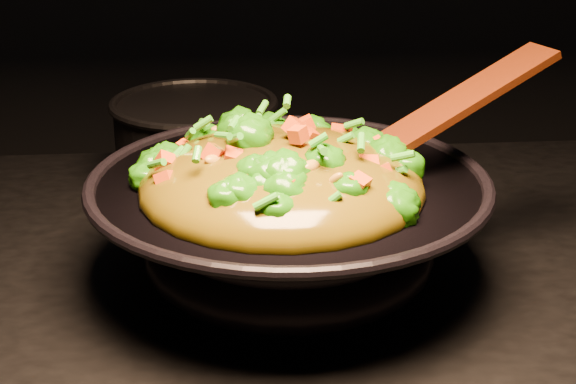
{
  "coord_description": "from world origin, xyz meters",
  "views": [
    {
      "loc": [
        -0.06,
        -0.73,
        1.33
      ],
      "look_at": [
        0.0,
        0.07,
        0.99
      ],
      "focal_mm": 55.0,
      "sensor_mm": 36.0,
      "label": 1
    }
  ],
  "objects": [
    {
      "name": "spatula",
      "position": [
        0.14,
        0.08,
        1.06
      ],
      "size": [
        0.28,
        0.15,
        0.12
      ],
      "primitive_type": "cube",
      "rotation": [
        0.0,
        -0.38,
        0.38
      ],
      "color": "#3A1708",
      "rests_on": "wok"
    },
    {
      "name": "back_pot",
      "position": [
        -0.09,
        0.32,
        0.96
      ],
      "size": [
        0.21,
        0.21,
        0.11
      ],
      "primitive_type": "cylinder",
      "rotation": [
        0.0,
        0.0,
        0.07
      ],
      "color": "black",
      "rests_on": "stovetop"
    },
    {
      "name": "stir_fry",
      "position": [
        -0.0,
        0.03,
        1.05
      ],
      "size": [
        0.35,
        0.35,
        0.09
      ],
      "primitive_type": null,
      "rotation": [
        0.0,
        0.0,
        0.4
      ],
      "color": "#237408",
      "rests_on": "wok"
    },
    {
      "name": "wok",
      "position": [
        0.0,
        0.06,
        0.95
      ],
      "size": [
        0.42,
        0.42,
        0.11
      ],
      "primitive_type": null,
      "rotation": [
        0.0,
        0.0,
        -0.1
      ],
      "color": "black",
      "rests_on": "stovetop"
    }
  ]
}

